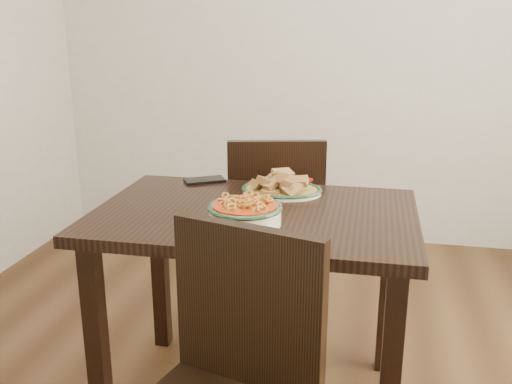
% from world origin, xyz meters
% --- Properties ---
extents(wall_back, '(3.50, 0.10, 2.60)m').
position_xyz_m(wall_back, '(0.00, 1.75, 1.30)').
color(wall_back, beige).
rests_on(wall_back, ground).
extents(dining_table, '(1.10, 0.73, 0.75)m').
position_xyz_m(dining_table, '(-0.11, -0.01, 0.64)').
color(dining_table, black).
rests_on(dining_table, ground).
extents(chair_far, '(0.50, 0.50, 0.89)m').
position_xyz_m(chair_far, '(-0.14, 0.61, 0.50)').
color(chair_far, black).
rests_on(chair_far, ground).
extents(fish_plate, '(0.30, 0.23, 0.11)m').
position_xyz_m(fish_plate, '(-0.05, 0.21, 0.79)').
color(fish_plate, '#EEE2C9').
rests_on(fish_plate, dining_table).
extents(noodle_bowl, '(0.24, 0.24, 0.08)m').
position_xyz_m(noodle_bowl, '(-0.11, -0.14, 0.79)').
color(noodle_bowl, '#F2E6CC').
rests_on(noodle_bowl, dining_table).
extents(smartphone, '(0.18, 0.15, 0.01)m').
position_xyz_m(smartphone, '(-0.38, 0.31, 0.76)').
color(smartphone, black).
rests_on(smartphone, dining_table).
extents(napkin, '(0.15, 0.14, 0.01)m').
position_xyz_m(napkin, '(-0.03, 0.38, 0.76)').
color(napkin, maroon).
rests_on(napkin, dining_table).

